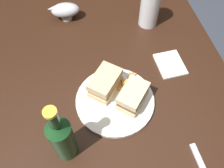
{
  "coord_description": "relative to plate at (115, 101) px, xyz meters",
  "views": [
    {
      "loc": [
        -0.47,
        0.09,
        1.45
      ],
      "look_at": [
        -0.05,
        -0.0,
        0.8
      ],
      "focal_mm": 39.11,
      "sensor_mm": 36.0,
      "label": 1
    }
  ],
  "objects": [
    {
      "name": "ground_plane",
      "position": [
        0.1,
        0.0,
        -0.78
      ],
      "size": [
        6.0,
        6.0,
        0.0
      ],
      "primitive_type": "plane",
      "color": "#333842"
    },
    {
      "name": "dining_table",
      "position": [
        0.1,
        0.0,
        -0.39
      ],
      "size": [
        1.03,
        0.83,
        0.77
      ],
      "primitive_type": "cube",
      "color": "black",
      "rests_on": "ground"
    },
    {
      "name": "potato_wedge_back",
      "position": [
        0.04,
        -0.07,
        0.02
      ],
      "size": [
        0.02,
        0.04,
        0.02
      ],
      "primitive_type": "cube",
      "rotation": [
        0.0,
        0.0,
        4.8
      ],
      "color": "#B77F33",
      "rests_on": "plate"
    },
    {
      "name": "plate",
      "position": [
        0.0,
        0.0,
        0.0
      ],
      "size": [
        0.25,
        0.25,
        0.01
      ],
      "primitive_type": "cylinder",
      "color": "silver",
      "rests_on": "dining_table"
    },
    {
      "name": "napkin",
      "position": [
        0.1,
        -0.22,
        -0.0
      ],
      "size": [
        0.11,
        0.09,
        0.01
      ],
      "primitive_type": "cube",
      "rotation": [
        0.0,
        0.0,
        0.04
      ],
      "color": "silver",
      "rests_on": "dining_table"
    },
    {
      "name": "potato_wedge_right_edge",
      "position": [
        0.0,
        -0.08,
        0.01
      ],
      "size": [
        0.05,
        0.05,
        0.02
      ],
      "primitive_type": "cube",
      "rotation": [
        0.0,
        0.0,
        2.36
      ],
      "color": "#AD702D",
      "rests_on": "plate"
    },
    {
      "name": "sandwich_half_right",
      "position": [
        0.05,
        0.02,
        0.04
      ],
      "size": [
        0.13,
        0.12,
        0.06
      ],
      "color": "#CCB284",
      "rests_on": "plate"
    },
    {
      "name": "pint_glass",
      "position": [
        0.32,
        -0.2,
        0.06
      ],
      "size": [
        0.07,
        0.07,
        0.16
      ],
      "color": "white",
      "rests_on": "dining_table"
    },
    {
      "name": "potato_wedge_front",
      "position": [
        0.05,
        -0.02,
        0.01
      ],
      "size": [
        0.05,
        0.03,
        0.02
      ],
      "primitive_type": "cube",
      "rotation": [
        0.0,
        0.0,
        6.09
      ],
      "color": "#AD702D",
      "rests_on": "plate"
    },
    {
      "name": "sandwich_half_left",
      "position": [
        -0.02,
        -0.05,
        0.04
      ],
      "size": [
        0.12,
        0.12,
        0.06
      ],
      "color": "beige",
      "rests_on": "plate"
    },
    {
      "name": "gravy_boat",
      "position": [
        0.42,
        0.11,
        0.03
      ],
      "size": [
        0.07,
        0.13,
        0.07
      ],
      "color": "#B7B7BC",
      "rests_on": "dining_table"
    },
    {
      "name": "potato_wedge_middle",
      "position": [
        0.05,
        -0.06,
        0.02
      ],
      "size": [
        0.02,
        0.05,
        0.02
      ],
      "primitive_type": "cube",
      "rotation": [
        0.0,
        0.0,
        1.43
      ],
      "color": "gold",
      "rests_on": "plate"
    },
    {
      "name": "cider_bottle",
      "position": [
        -0.12,
        0.17,
        0.09
      ],
      "size": [
        0.06,
        0.06,
        0.24
      ],
      "color": "#19421E",
      "rests_on": "dining_table"
    },
    {
      "name": "potato_wedge_left_edge",
      "position": [
        0.06,
        -0.07,
        0.02
      ],
      "size": [
        0.05,
        0.03,
        0.02
      ],
      "primitive_type": "cube",
      "rotation": [
        0.0,
        0.0,
        2.81
      ],
      "color": "#AD702D",
      "rests_on": "plate"
    }
  ]
}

